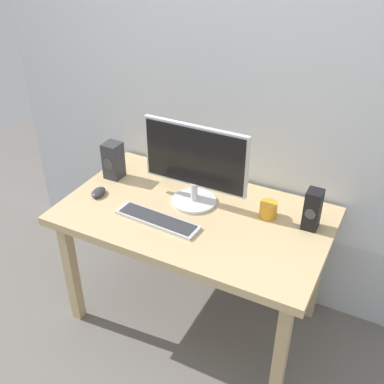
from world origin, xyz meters
name	(u,v)px	position (x,y,z in m)	size (l,w,h in m)	color
ground_plane	(194,314)	(0.00, 0.00, 0.00)	(6.00, 6.00, 0.00)	slate
wall_back	(235,37)	(0.00, 0.43, 1.50)	(2.90, 0.04, 3.00)	silver
desk	(194,225)	(0.00, 0.00, 0.65)	(1.35, 0.79, 0.73)	tan
monitor	(195,163)	(-0.04, 0.09, 0.96)	(0.56, 0.23, 0.43)	silver
keyboard_primary	(157,220)	(-0.13, -0.15, 0.74)	(0.44, 0.14, 0.02)	silver
mouse	(98,192)	(-0.53, -0.09, 0.75)	(0.07, 0.10, 0.03)	#333338
speaker_right	(313,210)	(0.55, 0.15, 0.83)	(0.07, 0.09, 0.20)	black
speaker_left	(113,160)	(-0.56, 0.11, 0.83)	(0.09, 0.10, 0.21)	#333338
audio_controller	(170,163)	(-0.30, 0.29, 0.79)	(0.08, 0.08, 0.13)	#232328
coffee_mug	(268,210)	(0.34, 0.14, 0.77)	(0.09, 0.09, 0.08)	orange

